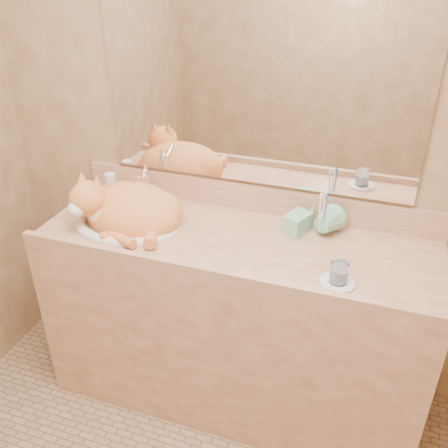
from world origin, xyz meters
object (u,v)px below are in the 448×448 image
(toothbrush_cup, at_px, (321,227))
(water_glass, at_px, (339,273))
(vanity_counter, at_px, (234,321))
(cat, at_px, (126,208))
(soap_dispenser, at_px, (290,218))
(sink_basin, at_px, (127,208))

(toothbrush_cup, distance_m, water_glass, 0.30)
(vanity_counter, bearing_deg, toothbrush_cup, 21.14)
(cat, xyz_separation_m, soap_dispenser, (0.66, 0.12, 0.01))
(vanity_counter, relative_size, sink_basin, 3.51)
(soap_dispenser, height_order, water_glass, soap_dispenser)
(sink_basin, height_order, toothbrush_cup, sink_basin)
(soap_dispenser, height_order, toothbrush_cup, soap_dispenser)
(sink_basin, xyz_separation_m, cat, (-0.00, -0.00, 0.00))
(sink_basin, relative_size, cat, 1.04)
(toothbrush_cup, bearing_deg, cat, -169.59)
(water_glass, bearing_deg, toothbrush_cup, 111.09)
(soap_dispenser, bearing_deg, toothbrush_cup, 35.72)
(vanity_counter, height_order, toothbrush_cup, toothbrush_cup)
(vanity_counter, relative_size, soap_dispenser, 9.24)
(sink_basin, xyz_separation_m, water_glass, (0.89, -0.14, -0.02))
(cat, xyz_separation_m, water_glass, (0.90, -0.14, -0.03))
(vanity_counter, bearing_deg, sink_basin, -177.55)
(toothbrush_cup, bearing_deg, sink_basin, -169.70)
(soap_dispenser, bearing_deg, water_glass, -24.79)
(soap_dispenser, relative_size, water_glass, 2.31)
(cat, height_order, water_glass, cat)
(vanity_counter, distance_m, toothbrush_cup, 0.59)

